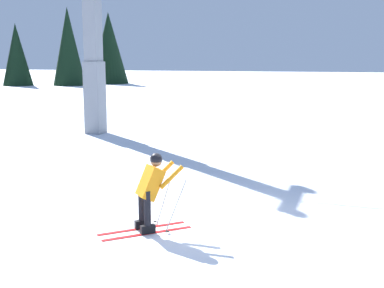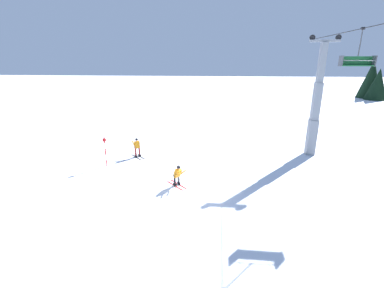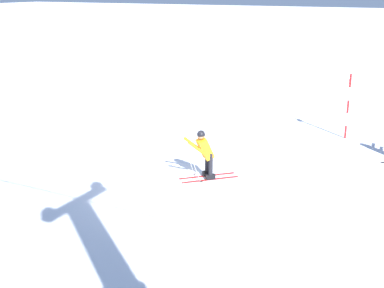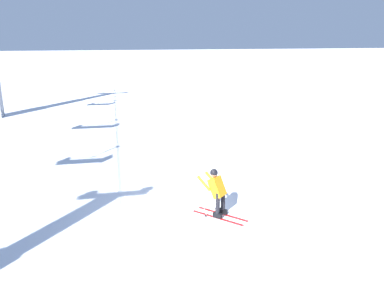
# 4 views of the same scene
# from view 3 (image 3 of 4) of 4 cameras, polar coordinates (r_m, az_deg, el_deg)

# --- Properties ---
(ground_plane) EXTENTS (260.00, 260.00, 0.00)m
(ground_plane) POSITION_cam_3_polar(r_m,az_deg,el_deg) (14.49, -2.34, -4.90)
(ground_plane) COLOR white
(skier_carving_main) EXTENTS (1.57, 1.55, 1.64)m
(skier_carving_main) POSITION_cam_3_polar(r_m,az_deg,el_deg) (14.80, 1.45, -0.82)
(skier_carving_main) COLOR red
(skier_carving_main) RESTS_ON ground_plane
(trail_marker_pole) EXTENTS (0.07, 0.28, 2.46)m
(trail_marker_pole) POSITION_cam_3_polar(r_m,az_deg,el_deg) (19.60, 17.41, 4.34)
(trail_marker_pole) COLOR red
(trail_marker_pole) RESTS_ON ground_plane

